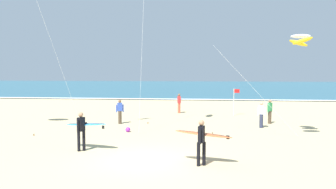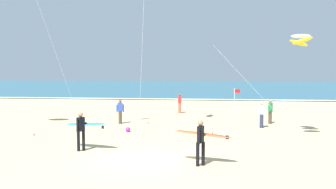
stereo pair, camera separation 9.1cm
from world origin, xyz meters
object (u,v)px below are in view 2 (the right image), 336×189
object	(u,v)px
bystander_blue_top	(120,111)
surfer_lead	(83,127)
bystander_green_top	(270,111)
surfer_trailing	(201,137)
bystander_white_top	(262,115)
bystander_red_top	(180,103)
kite_arc_ivory_mid	(300,40)
lifeguard_flag	(235,99)
beach_ball	(128,130)

from	to	relation	value
bystander_blue_top	surfer_lead	bearing A→B (deg)	-88.24
bystander_green_top	bystander_blue_top	bearing A→B (deg)	-173.69
surfer_trailing	bystander_white_top	xyz separation A→B (m)	(3.49, 8.64, -0.23)
bystander_white_top	bystander_red_top	distance (m)	8.60
kite_arc_ivory_mid	surfer_trailing	bearing A→B (deg)	-130.82
kite_arc_ivory_mid	bystander_blue_top	world-z (taller)	kite_arc_ivory_mid
lifeguard_flag	bystander_red_top	bearing A→B (deg)	165.30
surfer_trailing	lifeguard_flag	world-z (taller)	lifeguard_flag
lifeguard_flag	kite_arc_ivory_mid	bearing A→B (deg)	-73.02
bystander_white_top	beach_ball	bearing A→B (deg)	-163.74
kite_arc_ivory_mid	lifeguard_flag	distance (m)	9.59
bystander_blue_top	lifeguard_flag	bearing A→B (deg)	31.75
beach_ball	surfer_lead	bearing A→B (deg)	-101.75
lifeguard_flag	surfer_lead	bearing A→B (deg)	-121.49
beach_ball	lifeguard_flag	bearing A→B (deg)	49.55
kite_arc_ivory_mid	bystander_red_top	world-z (taller)	kite_arc_ivory_mid
bystander_green_top	bystander_blue_top	size ratio (longest dim) A/B	1.00
bystander_green_top	bystander_blue_top	distance (m)	9.81
bystander_red_top	bystander_white_top	bearing A→B (deg)	-50.14
bystander_green_top	lifeguard_flag	distance (m)	4.25
bystander_green_top	lifeguard_flag	world-z (taller)	lifeguard_flag
surfer_trailing	bystander_white_top	size ratio (longest dim) A/B	1.42
bystander_red_top	bystander_blue_top	bearing A→B (deg)	-119.97
surfer_trailing	bystander_green_top	world-z (taller)	surfer_trailing
bystander_white_top	beach_ball	xyz separation A→B (m)	(-7.76, -2.26, -0.67)
surfer_trailing	lifeguard_flag	distance (m)	14.30
bystander_white_top	bystander_red_top	bearing A→B (deg)	129.86
surfer_lead	lifeguard_flag	xyz separation A→B (m)	(7.54, 12.31, 0.22)
surfer_trailing	kite_arc_ivory_mid	distance (m)	8.49
bystander_green_top	kite_arc_ivory_mid	bearing A→B (deg)	-82.77
surfer_trailing	lifeguard_flag	bearing A→B (deg)	80.64
bystander_red_top	bystander_green_top	distance (m)	7.98
surfer_trailing	bystander_green_top	xyz separation A→B (m)	(4.30, 10.37, -0.23)
beach_ball	bystander_white_top	bearing A→B (deg)	16.26
surfer_trailing	surfer_lead	bearing A→B (deg)	161.03
kite_arc_ivory_mid	bystander_white_top	size ratio (longest dim) A/B	3.36
surfer_lead	surfer_trailing	world-z (taller)	same
bystander_red_top	lifeguard_flag	size ratio (longest dim) A/B	0.76
bystander_red_top	bystander_green_top	bearing A→B (deg)	-37.61
kite_arc_ivory_mid	beach_ball	xyz separation A→B (m)	(-9.16, 0.70, -4.90)
surfer_lead	bystander_white_top	bearing A→B (deg)	38.16
kite_arc_ivory_mid	surfer_lead	bearing A→B (deg)	-159.03
bystander_blue_top	beach_ball	size ratio (longest dim) A/B	5.68
bystander_red_top	bystander_green_top	size ratio (longest dim) A/B	1.00
surfer_lead	bystander_green_top	size ratio (longest dim) A/B	1.38
bystander_green_top	lifeguard_flag	size ratio (longest dim) A/B	0.76
surfer_lead	beach_ball	world-z (taller)	surfer_lead
kite_arc_ivory_mid	beach_ball	size ratio (longest dim) A/B	19.10
surfer_trailing	beach_ball	world-z (taller)	surfer_trailing
kite_arc_ivory_mid	bystander_white_top	world-z (taller)	kite_arc_ivory_mid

